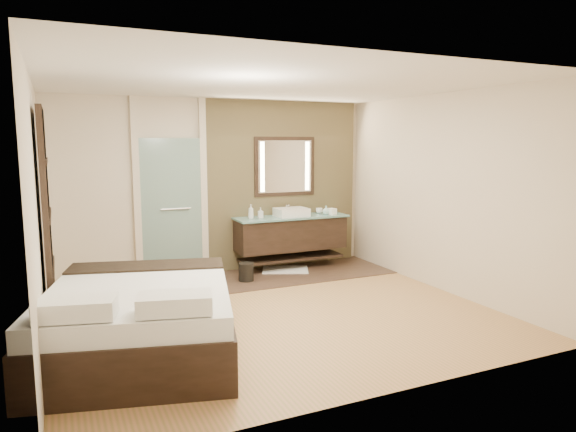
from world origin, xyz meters
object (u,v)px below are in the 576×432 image
mirror_unit (285,166)px  bed (140,319)px  vanity (291,233)px  waste_bin (246,272)px

mirror_unit → bed: 4.09m
vanity → mirror_unit: size_ratio=1.75×
mirror_unit → vanity: bearing=-90.0°
vanity → bed: (-2.75, -2.49, -0.24)m
vanity → waste_bin: bearing=-154.5°
vanity → waste_bin: size_ratio=6.65×
vanity → mirror_unit: 1.10m
mirror_unit → waste_bin: mirror_unit is taller
bed → waste_bin: size_ratio=9.03×
vanity → waste_bin: (-0.93, -0.45, -0.44)m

